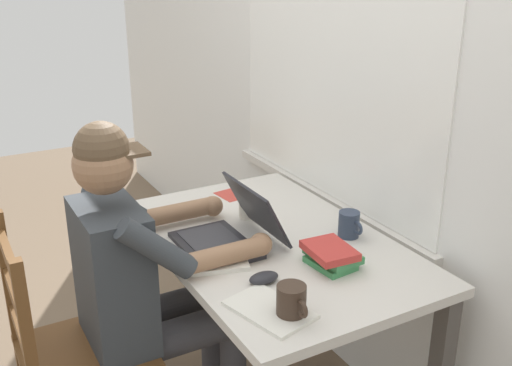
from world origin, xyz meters
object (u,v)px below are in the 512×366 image
Objects in this scene: desk at (271,266)px; computer_mouse at (264,278)px; wooden_chair at (69,354)px; coffee_mug_spare at (349,224)px; book_stack_main at (331,255)px; landscape_photo_print at (230,195)px; coffee_mug_white at (248,206)px; seated_person at (144,275)px; coffee_mug_dark at (292,302)px; laptop at (232,230)px.

computer_mouse is (0.25, -0.18, 0.13)m from desk.
coffee_mug_spare is at bearing 78.46° from wooden_chair.
coffee_mug_spare is at bearing 128.20° from book_stack_main.
landscape_photo_print is (-0.37, 0.80, 0.29)m from wooden_chair.
coffee_mug_white and coffee_mug_spare have the same top height.
landscape_photo_print is at bearing 172.39° from desk.
seated_person is at bearing -75.25° from coffee_mug_white.
landscape_photo_print is at bearing -160.73° from coffee_mug_spare.
book_stack_main is 0.72m from landscape_photo_print.
wooden_chair is 8.59× the size of coffee_mug_white.
wooden_chair is 8.24× the size of coffee_mug_spare.
coffee_mug_spare is (-0.34, 0.46, -0.00)m from coffee_mug_dark.
computer_mouse is (0.34, 0.56, 0.31)m from wooden_chair.
wooden_chair is 1.07m from coffee_mug_spare.
coffee_mug_dark is at bearing 24.99° from seated_person.
computer_mouse is 0.21m from coffee_mug_dark.
landscape_photo_print is at bearing 114.67° from wooden_chair.
coffee_mug_spare is (0.20, 0.72, 0.11)m from seated_person.
desk is 1.27× the size of wooden_chair.
laptop is (0.04, 0.32, 0.12)m from seated_person.
desk is at bearing -5.20° from coffee_mug_white.
book_stack_main is (0.26, 0.07, 0.15)m from desk.
coffee_mug_spare reaches higher than landscape_photo_print.
seated_person is at bearing -61.76° from landscape_photo_print.
coffee_mug_white reaches higher than computer_mouse.
book_stack_main is at bearing 34.84° from laptop.
seated_person reaches higher than book_stack_main.
desk is 0.77m from wooden_chair.
computer_mouse is 0.52× the size of book_stack_main.
coffee_mug_dark is at bearing -7.18° from computer_mouse.
wooden_chair is 7.30× the size of landscape_photo_print.
coffee_mug_spare reaches higher than book_stack_main.
computer_mouse is 0.87× the size of coffee_mug_spare.
coffee_mug_white is (-0.13, 0.48, 0.11)m from seated_person.
landscape_photo_print is (-0.41, 0.20, -0.05)m from laptop.
laptop reaches higher than book_stack_main.
seated_person is at bearing 90.00° from wooden_chair.
laptop is 0.43m from coffee_mug_spare.
laptop is 3.34× the size of computer_mouse.
coffee_mug_dark is 1.08× the size of coffee_mug_spare.
seated_person is at bearing -123.52° from book_stack_main.
seated_person is at bearing -105.86° from coffee_mug_spare.
wooden_chair is at bearing -101.54° from coffee_mug_spare.
coffee_mug_dark is at bearing -23.23° from landscape_photo_print.
landscape_photo_print is (-0.91, 0.26, -0.05)m from coffee_mug_dark.
coffee_mug_white is at bearing -173.60° from book_stack_main.
wooden_chair reaches higher than desk.
coffee_mug_spare is at bearing 65.75° from desk.
book_stack_main is 1.49× the size of landscape_photo_print.
coffee_mug_spare reaches higher than desk.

